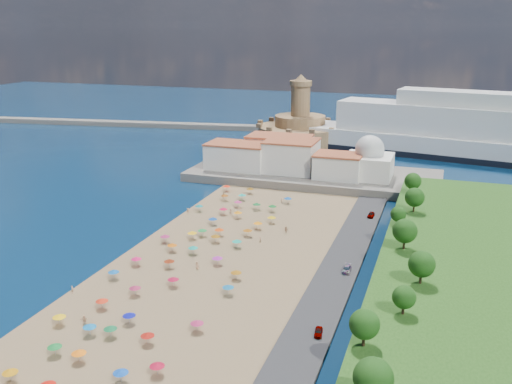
% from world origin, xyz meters
% --- Properties ---
extents(ground, '(700.00, 700.00, 0.00)m').
position_xyz_m(ground, '(0.00, 0.00, 0.00)').
color(ground, '#071938').
rests_on(ground, ground).
extents(terrace, '(90.00, 36.00, 3.00)m').
position_xyz_m(terrace, '(10.00, 73.00, 1.50)').
color(terrace, '#59544C').
rests_on(terrace, ground).
extents(jetty, '(18.00, 70.00, 2.40)m').
position_xyz_m(jetty, '(-12.00, 108.00, 1.20)').
color(jetty, '#59544C').
rests_on(jetty, ground).
extents(breakwater, '(199.03, 34.77, 2.60)m').
position_xyz_m(breakwater, '(-110.00, 153.00, 1.30)').
color(breakwater, '#59544C').
rests_on(breakwater, ground).
extents(waterfront_buildings, '(57.00, 29.00, 11.00)m').
position_xyz_m(waterfront_buildings, '(-3.05, 73.64, 7.88)').
color(waterfront_buildings, silver).
rests_on(waterfront_buildings, terrace).
extents(domed_building, '(16.00, 16.00, 15.00)m').
position_xyz_m(domed_building, '(30.00, 71.00, 8.97)').
color(domed_building, silver).
rests_on(domed_building, terrace).
extents(fortress, '(40.00, 40.00, 32.40)m').
position_xyz_m(fortress, '(-12.00, 138.00, 6.68)').
color(fortress, '#A67B53').
rests_on(fortress, ground).
extents(cruise_ship, '(158.75, 49.56, 34.34)m').
position_xyz_m(cruise_ship, '(70.34, 126.87, 10.17)').
color(cruise_ship, black).
rests_on(cruise_ship, ground).
extents(beach_parasols, '(31.22, 114.30, 2.20)m').
position_xyz_m(beach_parasols, '(-0.97, -9.50, 2.15)').
color(beach_parasols, gray).
rests_on(beach_parasols, beach).
extents(beachgoers, '(34.21, 97.71, 1.80)m').
position_xyz_m(beachgoers, '(-2.20, 4.88, 1.11)').
color(beachgoers, tan).
rests_on(beachgoers, beach).
extents(parked_cars, '(1.95, 73.27, 1.41)m').
position_xyz_m(parked_cars, '(36.00, 3.06, 1.36)').
color(parked_cars, gray).
rests_on(parked_cars, promenade).
extents(hillside_trees, '(12.18, 108.84, 7.03)m').
position_xyz_m(hillside_trees, '(48.15, -9.10, 9.92)').
color(hillside_trees, '#382314').
rests_on(hillside_trees, hillside).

